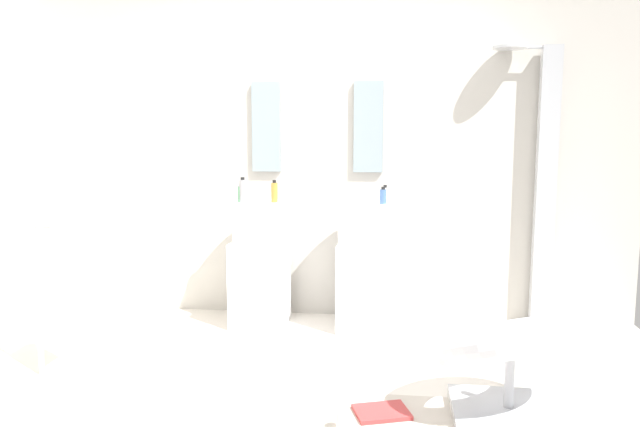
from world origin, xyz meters
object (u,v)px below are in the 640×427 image
(coffee_mug, at_px, (343,421))
(soap_bottle_green, at_px, (240,194))
(lounge_chair, at_px, (511,352))
(soap_bottle_blue, at_px, (383,196))
(shower_column, at_px, (544,181))
(towel_rack, at_px, (60,273))
(soap_bottle_grey, at_px, (243,191))
(pedestal_sink_left, at_px, (260,263))
(soap_bottle_white, at_px, (385,194))
(pedestal_sink_right, at_px, (365,266))
(soap_bottle_amber, at_px, (274,192))
(magazine_red, at_px, (382,412))

(coffee_mug, distance_m, soap_bottle_green, 1.99)
(lounge_chair, xyz_separation_m, soap_bottle_blue, (-0.67, 1.28, 0.64))
(shower_column, bearing_deg, towel_rack, -155.70)
(towel_rack, distance_m, soap_bottle_green, 1.37)
(soap_bottle_grey, relative_size, soap_bottle_blue, 1.49)
(pedestal_sink_left, bearing_deg, lounge_chair, -40.42)
(soap_bottle_white, bearing_deg, pedestal_sink_right, -165.94)
(pedestal_sink_right, xyz_separation_m, lounge_chair, (0.79, -1.34, -0.12))
(lounge_chair, relative_size, soap_bottle_amber, 6.49)
(lounge_chair, bearing_deg, soap_bottle_amber, 138.48)
(magazine_red, bearing_deg, soap_bottle_grey, 109.85)
(shower_column, height_order, soap_bottle_grey, shower_column)
(pedestal_sink_right, relative_size, soap_bottle_amber, 6.45)
(coffee_mug, xyz_separation_m, soap_bottle_white, (0.16, 1.63, 0.93))
(pedestal_sink_right, xyz_separation_m, shower_column, (1.28, 0.23, 0.61))
(soap_bottle_amber, height_order, soap_bottle_blue, soap_bottle_amber)
(towel_rack, height_order, soap_bottle_green, soap_bottle_green)
(soap_bottle_blue, bearing_deg, soap_bottle_grey, -179.12)
(towel_rack, xyz_separation_m, soap_bottle_grey, (0.83, 1.04, 0.39))
(pedestal_sink_left, bearing_deg, pedestal_sink_right, 0.00)
(pedestal_sink_left, height_order, coffee_mug, pedestal_sink_left)
(pedestal_sink_right, bearing_deg, magazine_red, -83.69)
(coffee_mug, relative_size, soap_bottle_amber, 0.61)
(coffee_mug, bearing_deg, pedestal_sink_right, 89.12)
(pedestal_sink_left, bearing_deg, soap_bottle_white, 2.12)
(shower_column, xyz_separation_m, towel_rack, (-3.00, -1.35, -0.45))
(soap_bottle_white, height_order, soap_bottle_blue, soap_bottle_white)
(towel_rack, bearing_deg, soap_bottle_blue, 29.85)
(coffee_mug, xyz_separation_m, soap_bottle_blue, (0.15, 1.53, 0.93))
(soap_bottle_amber, xyz_separation_m, soap_bottle_green, (-0.25, -0.02, -0.01))
(lounge_chair, relative_size, coffee_mug, 10.59)
(lounge_chair, distance_m, soap_bottle_blue, 1.58)
(shower_column, distance_m, soap_bottle_white, 1.17)
(towel_rack, bearing_deg, pedestal_sink_right, 33.13)
(pedestal_sink_left, xyz_separation_m, coffee_mug, (0.76, -1.60, -0.41))
(pedestal_sink_left, bearing_deg, soap_bottle_amber, -25.12)
(soap_bottle_green, bearing_deg, soap_bottle_grey, 1.34)
(pedestal_sink_left, height_order, soap_bottle_amber, soap_bottle_amber)
(lounge_chair, relative_size, soap_bottle_white, 8.25)
(pedestal_sink_left, height_order, shower_column, shower_column)
(coffee_mug, xyz_separation_m, soap_bottle_amber, (-0.63, 1.54, 0.95))
(towel_rack, bearing_deg, lounge_chair, -5.07)
(soap_bottle_grey, distance_m, soap_bottle_blue, 1.01)
(shower_column, xyz_separation_m, lounge_chair, (-0.49, -1.58, -0.73))
(pedestal_sink_right, relative_size, soap_bottle_green, 7.75)
(pedestal_sink_right, relative_size, lounge_chair, 0.99)
(pedestal_sink_left, height_order, soap_bottle_green, soap_bottle_green)
(soap_bottle_white, bearing_deg, soap_bottle_blue, -97.05)
(coffee_mug, distance_m, soap_bottle_blue, 1.80)
(towel_rack, distance_m, soap_bottle_blue, 2.15)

